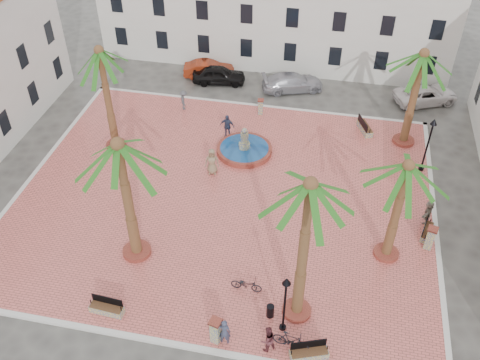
{
  "coord_description": "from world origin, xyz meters",
  "views": [
    {
      "loc": [
        6.12,
        -24.71,
        22.86
      ],
      "look_at": [
        1.0,
        0.0,
        1.6
      ],
      "focal_mm": 40.0,
      "sensor_mm": 36.0,
      "label": 1
    }
  ],
  "objects_px": {
    "palm_sw": "(120,159)",
    "cyclist_a": "(224,332)",
    "car_red": "(209,69)",
    "bicycle_a": "(246,284)",
    "car_black": "(219,75)",
    "car_white": "(426,95)",
    "car_silver": "(293,82)",
    "palm_s": "(309,200)",
    "palm_nw": "(101,62)",
    "lamppost_e": "(430,136)",
    "litter_bin": "(270,311)",
    "bench_e": "(427,232)",
    "bench_ne": "(365,128)",
    "pedestrian_fountain_b": "(227,126)",
    "lamppost_s": "(285,295)",
    "bicycle_b": "(291,341)",
    "pedestrian_east": "(428,212)",
    "palm_ne": "(422,65)",
    "pedestrian_north": "(184,100)",
    "fountain": "(244,149)",
    "bollard_se": "(216,330)",
    "bench_se": "(309,353)",
    "cyclist_b": "(268,339)",
    "pedestrian_fountain_a": "(212,161)",
    "bollard_n": "(261,107)",
    "bench_s": "(107,308)",
    "bollard_e": "(430,238)"
  },
  "relations": [
    {
      "from": "bench_s",
      "to": "bollard_se",
      "type": "height_order",
      "value": "bollard_se"
    },
    {
      "from": "palm_s",
      "to": "car_red",
      "type": "bearing_deg",
      "value": 114.48
    },
    {
      "from": "bench_ne",
      "to": "pedestrian_fountain_b",
      "type": "height_order",
      "value": "pedestrian_fountain_b"
    },
    {
      "from": "palm_sw",
      "to": "bollard_e",
      "type": "relative_size",
      "value": 5.2
    },
    {
      "from": "car_red",
      "to": "bicycle_a",
      "type": "bearing_deg",
      "value": -171.79
    },
    {
      "from": "cyclist_a",
      "to": "car_red",
      "type": "height_order",
      "value": "cyclist_a"
    },
    {
      "from": "fountain",
      "to": "car_red",
      "type": "xyz_separation_m",
      "value": [
        -5.12,
        10.12,
        0.28
      ]
    },
    {
      "from": "car_black",
      "to": "car_white",
      "type": "height_order",
      "value": "car_black"
    },
    {
      "from": "palm_nw",
      "to": "cyclist_b",
      "type": "height_order",
      "value": "palm_nw"
    },
    {
      "from": "palm_ne",
      "to": "bench_se",
      "type": "height_order",
      "value": "palm_ne"
    },
    {
      "from": "lamppost_e",
      "to": "palm_nw",
      "type": "bearing_deg",
      "value": -175.55
    },
    {
      "from": "pedestrian_east",
      "to": "car_white",
      "type": "relative_size",
      "value": 0.32
    },
    {
      "from": "bench_se",
      "to": "bollard_se",
      "type": "distance_m",
      "value": 4.53
    },
    {
      "from": "pedestrian_fountain_a",
      "to": "bench_e",
      "type": "bearing_deg",
      "value": -23.14
    },
    {
      "from": "bench_se",
      "to": "cyclist_a",
      "type": "bearing_deg",
      "value": 160.03
    },
    {
      "from": "lamppost_s",
      "to": "car_white",
      "type": "height_order",
      "value": "lamppost_s"
    },
    {
      "from": "lamppost_s",
      "to": "pedestrian_fountain_a",
      "type": "height_order",
      "value": "lamppost_s"
    },
    {
      "from": "car_red",
      "to": "car_silver",
      "type": "height_order",
      "value": "car_silver"
    },
    {
      "from": "palm_s",
      "to": "palm_nw",
      "type": "bearing_deg",
      "value": 141.19
    },
    {
      "from": "car_white",
      "to": "bench_e",
      "type": "bearing_deg",
      "value": 153.33
    },
    {
      "from": "bollard_se",
      "to": "cyclist_a",
      "type": "distance_m",
      "value": 0.43
    },
    {
      "from": "bollard_se",
      "to": "bollard_n",
      "type": "xyz_separation_m",
      "value": [
        -1.39,
        20.2,
        -0.15
      ]
    },
    {
      "from": "litter_bin",
      "to": "pedestrian_fountain_a",
      "type": "bearing_deg",
      "value": 118.12
    },
    {
      "from": "palm_s",
      "to": "lamppost_e",
      "type": "height_order",
      "value": "palm_s"
    },
    {
      "from": "fountain",
      "to": "pedestrian_fountain_b",
      "type": "height_order",
      "value": "fountain"
    },
    {
      "from": "lamppost_s",
      "to": "pedestrian_fountain_b",
      "type": "relative_size",
      "value": 2.06
    },
    {
      "from": "bicycle_b",
      "to": "pedestrian_north",
      "type": "xyz_separation_m",
      "value": [
        -10.95,
        19.38,
        0.25
      ]
    },
    {
      "from": "car_black",
      "to": "car_red",
      "type": "xyz_separation_m",
      "value": [
        -1.08,
        0.83,
        -0.04
      ]
    },
    {
      "from": "palm_sw",
      "to": "cyclist_b",
      "type": "distance_m",
      "value": 11.16
    },
    {
      "from": "bicycle_b",
      "to": "palm_sw",
      "type": "bearing_deg",
      "value": 76.15
    },
    {
      "from": "palm_ne",
      "to": "litter_bin",
      "type": "distance_m",
      "value": 19.03
    },
    {
      "from": "palm_s",
      "to": "car_red",
      "type": "distance_m",
      "value": 26.09
    },
    {
      "from": "cyclist_a",
      "to": "bench_ne",
      "type": "bearing_deg",
      "value": -110.59
    },
    {
      "from": "palm_sw",
      "to": "bollard_n",
      "type": "xyz_separation_m",
      "value": [
        4.35,
        15.57,
        -6.1
      ]
    },
    {
      "from": "car_red",
      "to": "fountain",
      "type": "bearing_deg",
      "value": -164.05
    },
    {
      "from": "lamppost_e",
      "to": "car_black",
      "type": "distance_m",
      "value": 18.49
    },
    {
      "from": "lamppost_e",
      "to": "bicycle_b",
      "type": "xyz_separation_m",
      "value": [
        -6.84,
        -15.33,
        -2.2
      ]
    },
    {
      "from": "fountain",
      "to": "bollard_se",
      "type": "xyz_separation_m",
      "value": [
        1.65,
        -15.16,
        0.53
      ]
    },
    {
      "from": "palm_sw",
      "to": "pedestrian_fountain_a",
      "type": "relative_size",
      "value": 4.18
    },
    {
      "from": "litter_bin",
      "to": "bench_s",
      "type": "bearing_deg",
      "value": -169.94
    },
    {
      "from": "car_black",
      "to": "car_white",
      "type": "relative_size",
      "value": 0.87
    },
    {
      "from": "fountain",
      "to": "lamppost_s",
      "type": "height_order",
      "value": "lamppost_s"
    },
    {
      "from": "bench_e",
      "to": "litter_bin",
      "type": "relative_size",
      "value": 2.19
    },
    {
      "from": "car_silver",
      "to": "bicycle_a",
      "type": "bearing_deg",
      "value": 161.21
    },
    {
      "from": "litter_bin",
      "to": "bicycle_a",
      "type": "xyz_separation_m",
      "value": [
        -1.5,
        1.37,
        0.06
      ]
    },
    {
      "from": "palm_sw",
      "to": "cyclist_a",
      "type": "xyz_separation_m",
      "value": [
        6.18,
        -4.63,
        -5.93
      ]
    },
    {
      "from": "bicycle_b",
      "to": "bench_se",
      "type": "bearing_deg",
      "value": -97.56
    },
    {
      "from": "lamppost_s",
      "to": "pedestrian_fountain_a",
      "type": "distance_m",
      "value": 12.92
    },
    {
      "from": "bench_ne",
      "to": "pedestrian_east",
      "type": "xyz_separation_m",
      "value": [
        3.89,
        -8.93,
        0.52
      ]
    },
    {
      "from": "palm_ne",
      "to": "pedestrian_north",
      "type": "relative_size",
      "value": 4.54
    }
  ]
}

